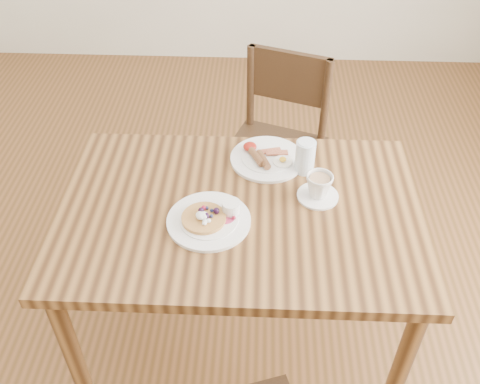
{
  "coord_description": "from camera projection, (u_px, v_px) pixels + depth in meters",
  "views": [
    {
      "loc": [
        0.06,
        -1.28,
        1.96
      ],
      "look_at": [
        0.0,
        0.0,
        0.82
      ],
      "focal_mm": 40.0,
      "sensor_mm": 36.0,
      "label": 1
    }
  ],
  "objects": [
    {
      "name": "dining_table",
      "position": [
        240.0,
        229.0,
        1.83
      ],
      "size": [
        1.2,
        0.8,
        0.75
      ],
      "color": "brown",
      "rests_on": "ground"
    },
    {
      "name": "pancake_plate",
      "position": [
        210.0,
        218.0,
        1.71
      ],
      "size": [
        0.27,
        0.27,
        0.06
      ],
      "color": "white",
      "rests_on": "dining_table"
    },
    {
      "name": "teacup_saucer",
      "position": [
        319.0,
        187.0,
        1.78
      ],
      "size": [
        0.14,
        0.14,
        0.09
      ],
      "color": "white",
      "rests_on": "dining_table"
    },
    {
      "name": "chair_far",
      "position": [
        277.0,
        141.0,
        2.48
      ],
      "size": [
        0.54,
        0.54,
        0.88
      ],
      "rotation": [
        0.0,
        0.0,
        2.8
      ],
      "color": "#372414",
      "rests_on": "ground"
    },
    {
      "name": "breakfast_plate",
      "position": [
        266.0,
        158.0,
        1.95
      ],
      "size": [
        0.27,
        0.27,
        0.04
      ],
      "color": "white",
      "rests_on": "dining_table"
    },
    {
      "name": "ground",
      "position": [
        240.0,
        337.0,
        2.26
      ],
      "size": [
        5.0,
        5.0,
        0.0
      ],
      "primitive_type": "plane",
      "color": "brown",
      "rests_on": "ground"
    },
    {
      "name": "water_glass",
      "position": [
        305.0,
        157.0,
        1.87
      ],
      "size": [
        0.07,
        0.07,
        0.12
      ],
      "primitive_type": "cylinder",
      "color": "silver",
      "rests_on": "dining_table"
    }
  ]
}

